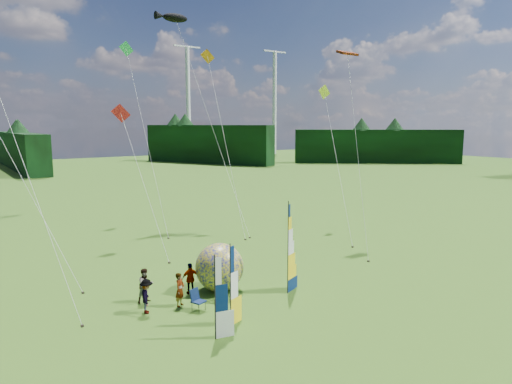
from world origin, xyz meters
TOP-DOWN VIEW (x-y plane):
  - ground at (0.00, 0.00)m, footprint 220.00×220.00m
  - treeline_ring at (0.00, 0.00)m, footprint 210.00×210.00m
  - turbine_left at (70.00, 95.00)m, footprint 8.00×1.20m
  - turbine_right at (45.00, 102.00)m, footprint 8.00×1.20m
  - feather_banner_main at (0.51, 3.22)m, footprint 1.24×0.60m
  - side_banner_left at (-4.10, 1.56)m, footprint 0.99×0.44m
  - side_banner_far at (-5.27, 0.90)m, footprint 1.03×0.33m
  - bol_inflatable at (-2.22, 5.68)m, footprint 3.28×3.28m
  - spectator_a at (-4.92, 4.97)m, footprint 0.74×0.69m
  - spectator_b at (-6.12, 6.42)m, footprint 0.89×0.51m
  - spectator_c at (-6.59, 5.11)m, footprint 0.79×1.14m
  - spectator_d at (-3.73, 6.14)m, footprint 1.04×0.56m
  - camp_chair at (-4.45, 3.92)m, footprint 0.79×0.79m
  - kite_whale at (5.25, 19.73)m, footprint 7.11×14.55m
  - kite_rainbow_delta at (-10.25, 12.59)m, footprint 11.30×12.80m
  - kite_parafoil at (10.42, 7.67)m, footprint 9.23×11.00m
  - small_kite_red at (-2.52, 15.48)m, footprint 4.21×10.15m
  - small_kite_orange at (5.73, 18.01)m, footprint 6.96×11.04m
  - small_kite_yellow at (12.32, 11.48)m, footprint 7.10×10.42m
  - small_kite_pink at (-10.89, 9.00)m, footprint 4.94×9.52m
  - small_kite_green at (0.87, 23.32)m, footprint 3.86×13.60m

SIDE VIEW (x-z plane):
  - ground at x=0.00m, z-range 0.00..0.00m
  - camp_chair at x=-4.45m, z-range 0.00..1.07m
  - spectator_c at x=-6.59m, z-range 0.00..1.66m
  - spectator_d at x=-3.73m, z-range 0.00..1.68m
  - spectator_a at x=-4.92m, z-range 0.00..1.69m
  - spectator_b at x=-6.12m, z-range 0.00..1.75m
  - bol_inflatable at x=-2.22m, z-range 0.00..2.61m
  - side_banner_far at x=-5.27m, z-range 0.00..3.52m
  - side_banner_left at x=-4.10m, z-range 0.00..3.67m
  - feather_banner_main at x=0.51m, z-range 0.00..4.81m
  - treeline_ring at x=0.00m, z-range 0.00..8.00m
  - small_kite_red at x=-2.52m, z-range 0.00..10.91m
  - small_kite_yellow at x=12.32m, z-range 0.00..12.83m
  - kite_rainbow_delta at x=-10.25m, z-range 0.00..13.03m
  - small_kite_pink at x=-10.89m, z-range 0.00..15.48m
  - small_kite_orange at x=5.73m, z-range 0.00..16.00m
  - kite_parafoil at x=10.42m, z-range 0.00..16.08m
  - small_kite_green at x=0.87m, z-range 0.00..17.18m
  - kite_whale at x=5.25m, z-range 0.00..20.09m
  - turbine_left at x=70.00m, z-range 0.00..30.00m
  - turbine_right at x=45.00m, z-range 0.00..30.00m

